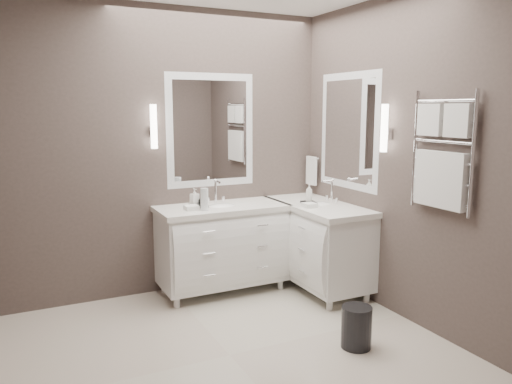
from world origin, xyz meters
name	(u,v)px	position (x,y,z in m)	size (l,w,h in m)	color
floor	(230,356)	(0.00, 0.00, -0.01)	(3.20, 3.00, 0.01)	beige
wall_back	(166,153)	(0.00, 1.50, 1.35)	(3.20, 0.01, 2.70)	#493D3A
wall_front	(370,211)	(0.00, -1.50, 1.35)	(3.20, 0.01, 2.70)	#493D3A
wall_right	(409,160)	(1.60, 0.00, 1.35)	(0.01, 3.00, 2.70)	#493D3A
vanity_back	(222,243)	(0.45, 1.23, 0.49)	(1.24, 0.59, 0.97)	white
vanity_right	(317,240)	(1.33, 0.90, 0.49)	(0.59, 1.24, 0.97)	white
mirror_back	(211,131)	(0.45, 1.49, 1.55)	(0.90, 0.02, 1.10)	white
mirror_right	(349,131)	(1.59, 0.80, 1.55)	(0.02, 0.90, 1.10)	white
sconce_back	(154,127)	(-0.13, 1.43, 1.59)	(0.06, 0.06, 0.40)	white
sconce_right	(384,129)	(1.53, 0.22, 1.59)	(0.06, 0.06, 0.40)	white
towel_bar_corner	(311,170)	(1.54, 1.36, 1.12)	(0.03, 0.22, 0.30)	white
towel_ladder	(441,159)	(1.55, -0.40, 1.39)	(0.06, 0.58, 0.90)	white
waste_bin	(356,327)	(0.90, -0.30, 0.16)	(0.23, 0.23, 0.32)	black
amenity_tray_back	(198,206)	(0.22, 1.25, 0.86)	(0.17, 0.13, 0.03)	black
amenity_tray_right	(309,203)	(1.22, 0.90, 0.86)	(0.13, 0.17, 0.03)	black
water_bottle	(204,199)	(0.22, 1.08, 0.95)	(0.07, 0.07, 0.20)	silver
soap_bottle_a	(195,196)	(0.19, 1.27, 0.95)	(0.07, 0.07, 0.15)	white
soap_bottle_b	(202,200)	(0.25, 1.22, 0.92)	(0.08, 0.08, 0.10)	black
soap_bottle_c	(309,193)	(1.22, 0.90, 0.96)	(0.07, 0.07, 0.17)	white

